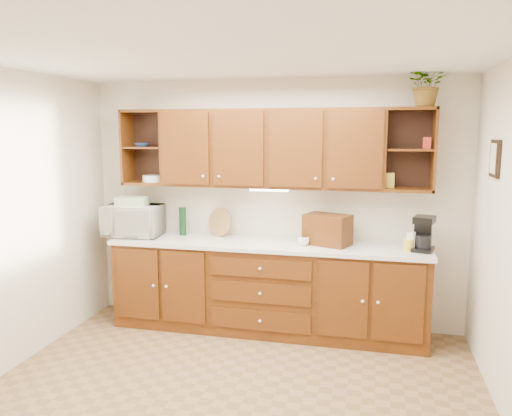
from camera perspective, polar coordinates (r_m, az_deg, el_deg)
The scene contains 24 objects.
floor at distance 4.14m, azimuth -3.23°, elevation -21.21°, with size 4.00×4.00×0.00m, color olive.
ceiling at distance 3.62m, azimuth -3.60°, elevation 17.23°, with size 4.00×4.00×0.00m, color white.
back_wall at distance 5.34m, azimuth 1.95°, elevation 0.53°, with size 4.00×4.00×0.00m, color beige.
base_cabinets at distance 5.25m, azimuth 1.25°, elevation -9.16°, with size 3.20×0.60×0.90m, color #381A06.
countertop at distance 5.11m, azimuth 1.25°, elevation -4.18°, with size 3.24×0.64×0.04m, color silver.
upper_cabinets at distance 5.13m, azimuth 1.74°, elevation 6.84°, with size 3.20×0.33×0.80m.
undercabinet_light at distance 5.11m, azimuth 1.49°, elevation 2.08°, with size 0.40×0.05×0.03m, color white.
framed_picture at distance 4.44m, azimuth 25.66°, elevation 5.12°, with size 0.03×0.24×0.30m, color black.
wicker_basket at distance 5.60m, azimuth -13.83°, elevation -2.28°, with size 0.25×0.25×0.15m, color #9D7341.
microwave at distance 5.56m, azimuth -13.86°, elevation -1.40°, with size 0.60×0.41×0.33m, color beige.
towel_stack at distance 5.53m, azimuth -13.94°, elevation 0.79°, with size 0.32×0.23×0.10m, color #D6C664.
wine_bottle at distance 5.50m, azimuth -8.38°, elevation -1.49°, with size 0.08×0.08×0.31m, color black.
woven_tray at distance 5.43m, azimuth -4.11°, elevation -3.12°, with size 0.31×0.31×0.02m, color #9D7341.
bread_box at distance 5.03m, azimuth 8.16°, elevation -2.46°, with size 0.44×0.27×0.31m, color #381A06.
mug_tree at distance 5.05m, azimuth 6.11°, elevation -3.60°, with size 0.26×0.27×0.31m.
canister_red at distance 5.00m, azimuth 9.79°, elevation -3.62°, with size 0.11×0.11×0.13m, color #AA2618.
canister_white at distance 4.97m, azimuth 17.28°, elevation -3.66°, with size 0.08×0.08×0.18m, color white.
canister_yellow at distance 4.96m, azimuth 17.02°, elevation -4.07°, with size 0.09×0.09×0.11m, color gold.
coffee_maker at distance 4.99m, azimuth 18.60°, elevation -2.84°, with size 0.24×0.27×0.33m.
bowl_stack at distance 5.58m, azimuth -12.89°, elevation 7.06°, with size 0.16×0.16×0.04m, color navy.
plate_stack at distance 5.55m, azimuth -11.66°, elevation 3.32°, with size 0.23×0.23×0.07m, color white.
pantry_box_yellow at distance 5.03m, azimuth 15.02°, elevation 3.07°, with size 0.08×0.06×0.15m, color gold.
pantry_box_red at distance 5.02m, azimuth 18.96°, elevation 7.04°, with size 0.07×0.06×0.11m, color #AA2618.
potted_plant at distance 5.02m, azimuth 19.01°, elevation 13.22°, with size 0.37×0.32×0.41m, color #999999.
Camera 1 is at (1.03, -3.43, 2.07)m, focal length 35.00 mm.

